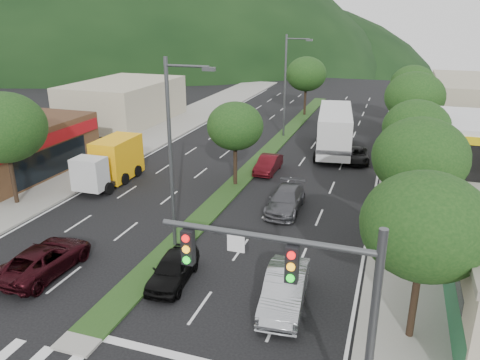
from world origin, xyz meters
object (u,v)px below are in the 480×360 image
(tree_r_c, at_px, (416,128))
(streetlight_mid, at_px, (287,81))
(tree_r_e, at_px, (413,84))
(tree_med_near, at_px, (235,126))
(tree_r_d, at_px, (415,97))
(car_queue_a, at_px, (173,269))
(suv_maroon, at_px, (45,259))
(streetlight_near, at_px, (174,147))
(motorhome, at_px, (334,130))
(car_queue_b, at_px, (286,200))
(tree_r_b, at_px, (420,157))
(car_queue_c, at_px, (268,164))
(tree_l_a, at_px, (4,128))
(tree_med_far, at_px, (306,74))
(car_queue_d, at_px, (356,155))
(sedan_silver, at_px, (285,290))
(traffic_signal, at_px, (314,300))
(box_truck, at_px, (112,163))
(tree_r_a, at_px, (425,226))

(tree_r_c, distance_m, streetlight_mid, 17.57)
(tree_r_e, bearing_deg, tree_med_near, -118.61)
(tree_r_d, bearing_deg, car_queue_a, -112.59)
(suv_maroon, bearing_deg, streetlight_near, -137.18)
(streetlight_mid, relative_size, motorhome, 0.98)
(tree_med_near, bearing_deg, streetlight_near, -88.82)
(tree_med_near, distance_m, car_queue_b, 6.74)
(tree_r_b, xyz_separation_m, motorhome, (-6.43, 17.10, -3.00))
(car_queue_c, bearing_deg, tree_l_a, -139.55)
(tree_med_far, xyz_separation_m, suv_maroon, (-4.78, -40.44, -4.29))
(streetlight_mid, xyz_separation_m, car_queue_d, (7.63, -6.37, -4.99))
(tree_r_d, relative_size, sedan_silver, 1.49)
(traffic_signal, height_order, car_queue_c, traffic_signal)
(car_queue_c, distance_m, motorhome, 8.63)
(car_queue_b, bearing_deg, tree_med_near, 142.21)
(streetlight_near, xyz_separation_m, streetlight_mid, (0.00, 25.00, 0.00))
(tree_r_d, distance_m, tree_r_e, 10.00)
(tree_r_d, relative_size, tree_med_near, 1.19)
(tree_r_b, relative_size, box_truck, 1.08)
(tree_r_b, distance_m, tree_r_d, 18.00)
(tree_med_near, bearing_deg, sedan_silver, -62.86)
(suv_maroon, bearing_deg, tree_r_e, -113.59)
(tree_r_d, distance_m, tree_med_near, 16.99)
(car_queue_a, bearing_deg, traffic_signal, -45.45)
(car_queue_b, bearing_deg, tree_r_c, 33.84)
(tree_med_far, xyz_separation_m, car_queue_b, (4.54, -29.32, -4.30))
(streetlight_mid, height_order, car_queue_d, streetlight_mid)
(tree_r_c, distance_m, car_queue_b, 10.01)
(car_queue_b, bearing_deg, box_truck, 173.49)
(streetlight_near, distance_m, car_queue_c, 14.54)
(traffic_signal, bearing_deg, tree_r_c, 82.15)
(box_truck, bearing_deg, tree_r_c, -170.11)
(tree_r_c, relative_size, streetlight_mid, 0.65)
(tree_l_a, bearing_deg, streetlight_near, -8.95)
(tree_med_near, bearing_deg, car_queue_c, 67.52)
(suv_maroon, distance_m, box_truck, 12.96)
(tree_r_c, bearing_deg, car_queue_d, 122.15)
(tree_med_near, height_order, tree_med_far, tree_med_far)
(tree_r_d, xyz_separation_m, sedan_silver, (-5.11, -25.44, -4.39))
(traffic_signal, bearing_deg, tree_r_b, 77.63)
(tree_r_a, relative_size, car_queue_b, 1.36)
(suv_maroon, bearing_deg, tree_med_far, -95.61)
(tree_r_e, xyz_separation_m, tree_l_a, (-24.50, -30.00, 0.29))
(tree_r_c, distance_m, tree_r_e, 20.00)
(tree_med_near, xyz_separation_m, car_queue_d, (7.84, 8.63, -3.83))
(car_queue_d, bearing_deg, tree_r_c, -65.76)
(tree_med_near, bearing_deg, suv_maroon, -108.31)
(suv_maroon, xyz_separation_m, motorhome, (10.35, 25.54, 1.32))
(tree_med_far, xyz_separation_m, tree_l_a, (-12.50, -34.00, 0.18))
(tree_r_d, xyz_separation_m, tree_l_a, (-24.50, -20.00, 0.00))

